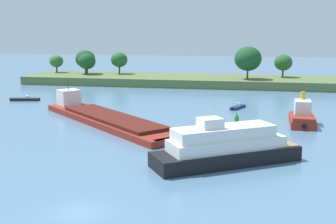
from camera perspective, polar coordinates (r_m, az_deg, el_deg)
The scene contains 8 objects.
ground_plane at distance 37.75m, azimuth -11.45°, elevation -12.62°, with size 400.00×400.00×0.00m, color slate.
treeline_island at distance 117.34m, azimuth 1.60°, elevation 4.63°, with size 84.22×17.53×10.22m.
small_motorboat at distance 83.25m, azimuth 9.01°, elevation 0.64°, with size 2.86×4.81×0.99m.
cargo_barge at distance 70.85m, azimuth -8.19°, elevation -0.68°, with size 28.66×27.16×5.55m.
fishing_skiff at distance 95.82m, azimuth -17.99°, elevation 1.58°, with size 6.14×2.73×0.99m.
white_riverboat at distance 49.36m, azimuth 7.51°, elevation -4.55°, with size 16.77×13.07×6.74m.
tugboat at distance 71.64m, azimuth 16.97°, elevation -0.57°, with size 4.05×9.59×4.95m.
channel_buoy_green at distance 69.81m, azimuth 8.86°, elevation -0.89°, with size 0.70×0.70×1.90m.
Camera 1 is at (13.37, -31.99, 14.95)m, focal length 47.16 mm.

